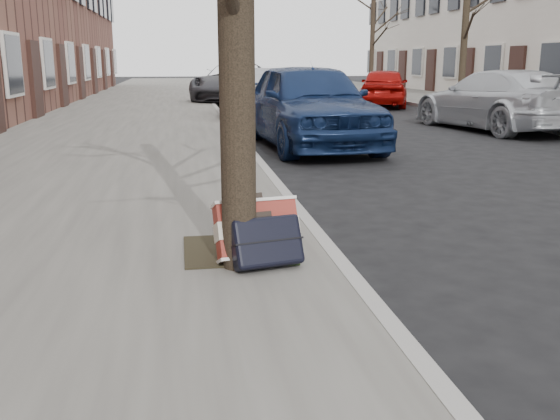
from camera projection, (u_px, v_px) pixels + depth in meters
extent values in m
plane|color=black|center=(551.00, 306.00, 4.19)|extent=(120.00, 120.00, 0.00)
cube|color=slate|center=(135.00, 115.00, 18.01)|extent=(5.00, 70.00, 0.12)
cube|color=slate|center=(505.00, 110.00, 19.77)|extent=(4.00, 70.00, 0.12)
cube|color=black|center=(238.00, 249.00, 5.00)|extent=(0.85, 0.85, 0.02)
cube|color=maroon|center=(257.00, 230.00, 4.71)|extent=(0.66, 0.43, 0.48)
cube|color=black|center=(266.00, 241.00, 4.54)|extent=(0.57, 0.41, 0.40)
imported|color=#12234A|center=(309.00, 104.00, 11.61)|extent=(2.26, 4.83, 1.60)
imported|color=#ADAEB4|center=(255.00, 94.00, 17.23)|extent=(2.04, 4.37, 1.39)
imported|color=#35353A|center=(236.00, 83.00, 23.94)|extent=(4.13, 5.90, 1.50)
imported|color=#B5B8BD|center=(497.00, 100.00, 14.43)|extent=(2.66, 5.04, 1.39)
imported|color=#950A07|center=(384.00, 87.00, 21.72)|extent=(2.83, 4.27, 1.35)
cylinder|color=black|center=(465.00, 24.00, 20.99)|extent=(0.23, 0.23, 5.34)
cylinder|color=black|center=(372.00, 36.00, 31.03)|extent=(0.23, 0.23, 5.23)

